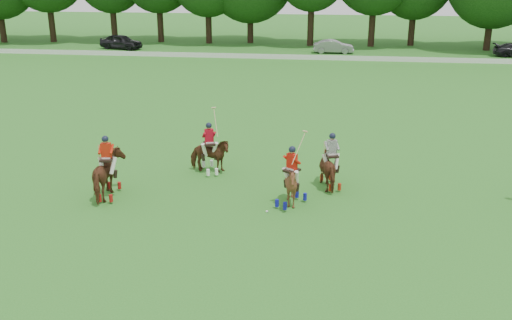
# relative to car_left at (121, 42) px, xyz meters

# --- Properties ---
(ground) EXTENTS (180.00, 180.00, 0.00)m
(ground) POSITION_rel_car_left_xyz_m (19.89, -42.50, -0.78)
(ground) COLOR #286E1F
(ground) RESTS_ON ground
(boundary_rail) EXTENTS (120.00, 0.10, 0.44)m
(boundary_rail) POSITION_rel_car_left_xyz_m (19.89, -4.50, -0.56)
(boundary_rail) COLOR white
(boundary_rail) RESTS_ON ground
(car_left) EXTENTS (4.91, 2.95, 1.57)m
(car_left) POSITION_rel_car_left_xyz_m (0.00, 0.00, 0.00)
(car_left) COLOR black
(car_left) RESTS_ON ground
(car_mid) EXTENTS (4.08, 1.50, 1.34)m
(car_mid) POSITION_rel_car_left_xyz_m (22.46, 0.00, -0.11)
(car_mid) COLOR gray
(car_mid) RESTS_ON ground
(polo_red_a) EXTENTS (1.35, 2.22, 2.47)m
(polo_red_a) POSITION_rel_car_left_xyz_m (14.12, -39.40, 0.13)
(polo_red_a) COLOR #552616
(polo_red_a) RESTS_ON ground
(polo_red_b) EXTENTS (1.89, 1.77, 2.78)m
(polo_red_b) POSITION_rel_car_left_xyz_m (17.40, -36.18, 0.01)
(polo_red_b) COLOR #552616
(polo_red_b) RESTS_ON ground
(polo_red_c) EXTENTS (1.91, 1.95, 2.86)m
(polo_red_c) POSITION_rel_car_left_xyz_m (21.16, -39.27, 0.05)
(polo_red_c) COLOR #552616
(polo_red_c) RESTS_ON ground
(polo_stripe_a) EXTENTS (1.39, 2.03, 2.28)m
(polo_stripe_a) POSITION_rel_car_left_xyz_m (22.60, -37.21, 0.04)
(polo_stripe_a) COLOR #552616
(polo_stripe_a) RESTS_ON ground
(polo_ball) EXTENTS (0.09, 0.09, 0.09)m
(polo_ball) POSITION_rel_car_left_xyz_m (20.34, -40.06, -0.74)
(polo_ball) COLOR white
(polo_ball) RESTS_ON ground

